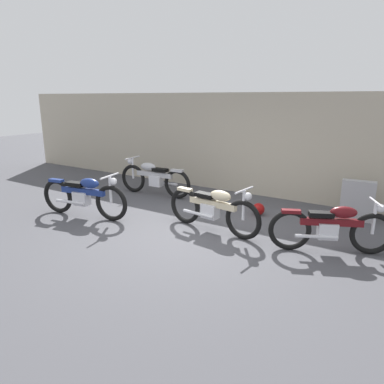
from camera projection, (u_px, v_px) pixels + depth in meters
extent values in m
plane|color=#47474C|center=(188.00, 234.00, 6.80)|extent=(40.00, 40.00, 0.00)
cube|color=#B2A893|center=(260.00, 145.00, 9.28)|extent=(18.00, 0.30, 2.66)
cube|color=#9E9EA3|center=(357.00, 201.00, 7.45)|extent=(0.67, 0.26, 0.86)
sphere|color=maroon|center=(258.00, 209.00, 7.84)|extent=(0.27, 0.27, 0.27)
torus|color=black|center=(243.00, 220.00, 6.45)|extent=(0.75, 0.17, 0.75)
torus|color=black|center=(185.00, 206.00, 7.29)|extent=(0.75, 0.17, 0.75)
cube|color=silver|center=(210.00, 211.00, 6.89)|extent=(0.35, 0.24, 0.29)
cube|color=beige|center=(212.00, 203.00, 6.82)|extent=(1.06, 0.22, 0.12)
ellipsoid|color=beige|center=(221.00, 196.00, 6.66)|extent=(0.47, 0.25, 0.20)
cube|color=black|center=(205.00, 195.00, 6.90)|extent=(0.43, 0.23, 0.08)
cube|color=beige|center=(185.00, 189.00, 7.20)|extent=(0.34, 0.16, 0.06)
cylinder|color=silver|center=(244.00, 205.00, 6.38)|extent=(0.06, 0.06, 0.56)
cylinder|color=silver|center=(244.00, 190.00, 6.30)|extent=(0.10, 0.59, 0.04)
sphere|color=silver|center=(248.00, 196.00, 6.28)|extent=(0.14, 0.14, 0.14)
cylinder|color=silver|center=(198.00, 214.00, 6.94)|extent=(0.72, 0.14, 0.06)
torus|color=black|center=(372.00, 234.00, 5.83)|extent=(0.69, 0.39, 0.72)
torus|color=black|center=(290.00, 230.00, 5.99)|extent=(0.69, 0.39, 0.72)
cube|color=silver|center=(327.00, 231.00, 5.91)|extent=(0.37, 0.31, 0.28)
cube|color=#590F14|center=(331.00, 222.00, 5.87)|extent=(0.95, 0.52, 0.12)
ellipsoid|color=#590F14|center=(344.00, 212.00, 5.80)|extent=(0.48, 0.36, 0.20)
cube|color=black|center=(321.00, 214.00, 5.85)|extent=(0.43, 0.33, 0.08)
cube|color=#590F14|center=(291.00, 211.00, 5.91)|extent=(0.33, 0.24, 0.06)
cylinder|color=silver|center=(374.00, 218.00, 5.76)|extent=(0.06, 0.06, 0.54)
cylinder|color=silver|center=(377.00, 202.00, 5.69)|extent=(0.28, 0.53, 0.04)
sphere|color=silver|center=(381.00, 208.00, 5.71)|extent=(0.14, 0.14, 0.14)
cylinder|color=silver|center=(316.00, 237.00, 5.84)|extent=(0.65, 0.35, 0.06)
torus|color=black|center=(133.00, 178.00, 9.71)|extent=(0.77, 0.15, 0.76)
torus|color=black|center=(177.00, 184.00, 9.07)|extent=(0.77, 0.15, 0.76)
cube|color=silver|center=(156.00, 181.00, 9.36)|extent=(0.35, 0.23, 0.29)
cube|color=#ADADB2|center=(154.00, 174.00, 9.34)|extent=(1.07, 0.18, 0.13)
ellipsoid|color=#ADADB2|center=(148.00, 167.00, 9.38)|extent=(0.47, 0.24, 0.21)
cube|color=black|center=(160.00, 170.00, 9.22)|extent=(0.43, 0.22, 0.08)
cube|color=#ADADB2|center=(177.00, 171.00, 8.98)|extent=(0.34, 0.15, 0.06)
cylinder|color=silver|center=(133.00, 168.00, 9.64)|extent=(0.06, 0.06, 0.57)
cylinder|color=silver|center=(132.00, 158.00, 9.56)|extent=(0.08, 0.61, 0.04)
sphere|color=silver|center=(130.00, 161.00, 9.63)|extent=(0.15, 0.15, 0.15)
cylinder|color=silver|center=(165.00, 183.00, 9.39)|extent=(0.73, 0.12, 0.06)
torus|color=black|center=(111.00, 203.00, 7.42)|extent=(0.78, 0.23, 0.77)
torus|color=black|center=(58.00, 196.00, 7.95)|extent=(0.78, 0.23, 0.77)
cube|color=silver|center=(82.00, 198.00, 7.70)|extent=(0.37, 0.27, 0.30)
cube|color=navy|center=(83.00, 191.00, 7.63)|extent=(1.09, 0.30, 0.13)
ellipsoid|color=navy|center=(89.00, 183.00, 7.51)|extent=(0.50, 0.29, 0.21)
cube|color=black|center=(75.00, 184.00, 7.67)|extent=(0.45, 0.26, 0.08)
cube|color=navy|center=(56.00, 180.00, 7.85)|extent=(0.36, 0.18, 0.06)
cylinder|color=silver|center=(110.00, 190.00, 7.34)|extent=(0.06, 0.06, 0.58)
cylinder|color=silver|center=(110.00, 176.00, 7.27)|extent=(0.15, 0.61, 0.04)
sphere|color=silver|center=(113.00, 181.00, 7.26)|extent=(0.15, 0.15, 0.15)
cylinder|color=silver|center=(70.00, 202.00, 7.68)|extent=(0.74, 0.19, 0.06)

